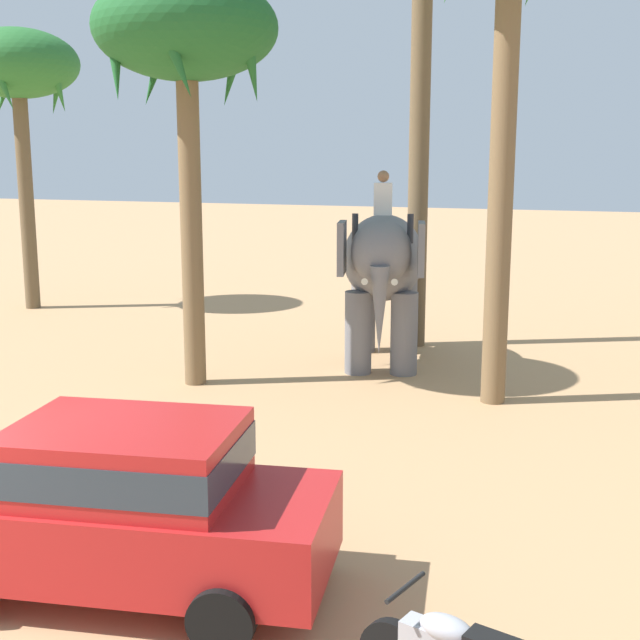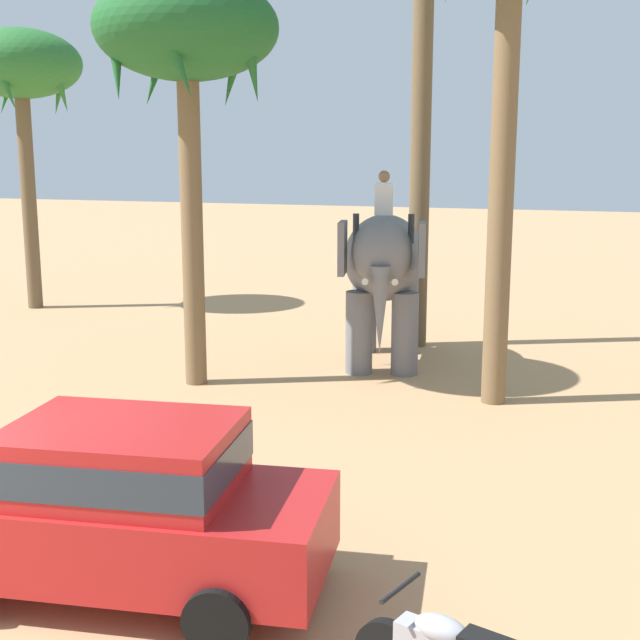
{
  "view_description": "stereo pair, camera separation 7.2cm",
  "coord_description": "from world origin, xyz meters",
  "px_view_note": "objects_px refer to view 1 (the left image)",
  "views": [
    {
      "loc": [
        6.08,
        -5.57,
        4.21
      ],
      "look_at": [
        1.66,
        6.95,
        1.6
      ],
      "focal_mm": 47.91,
      "sensor_mm": 36.0,
      "label": 1
    },
    {
      "loc": [
        6.15,
        -5.54,
        4.21
      ],
      "look_at": [
        1.66,
        6.95,
        1.6
      ],
      "focal_mm": 47.91,
      "sensor_mm": 36.0,
      "label": 2
    }
  ],
  "objects_px": {
    "elephant_with_mahout": "(383,267)",
    "palm_tree_far_back": "(186,38)",
    "palm_tree_left_of_road": "(18,71)",
    "car_sedan_foreground": "(122,501)"
  },
  "relations": [
    {
      "from": "elephant_with_mahout",
      "to": "palm_tree_far_back",
      "type": "xyz_separation_m",
      "value": [
        -2.89,
        -2.5,
        4.15
      ]
    },
    {
      "from": "elephant_with_mahout",
      "to": "palm_tree_left_of_road",
      "type": "relative_size",
      "value": 0.54
    },
    {
      "from": "palm_tree_left_of_road",
      "to": "palm_tree_far_back",
      "type": "xyz_separation_m",
      "value": [
        7.9,
        -5.52,
        -0.17
      ]
    },
    {
      "from": "palm_tree_left_of_road",
      "to": "palm_tree_far_back",
      "type": "height_order",
      "value": "palm_tree_left_of_road"
    },
    {
      "from": "elephant_with_mahout",
      "to": "palm_tree_left_of_road",
      "type": "xyz_separation_m",
      "value": [
        -10.79,
        3.02,
        4.32
      ]
    },
    {
      "from": "car_sedan_foreground",
      "to": "palm_tree_left_of_road",
      "type": "height_order",
      "value": "palm_tree_left_of_road"
    },
    {
      "from": "elephant_with_mahout",
      "to": "palm_tree_left_of_road",
      "type": "height_order",
      "value": "palm_tree_left_of_road"
    },
    {
      "from": "elephant_with_mahout",
      "to": "palm_tree_far_back",
      "type": "height_order",
      "value": "palm_tree_far_back"
    },
    {
      "from": "elephant_with_mahout",
      "to": "palm_tree_far_back",
      "type": "distance_m",
      "value": 5.64
    },
    {
      "from": "car_sedan_foreground",
      "to": "elephant_with_mahout",
      "type": "distance_m",
      "value": 9.64
    }
  ]
}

